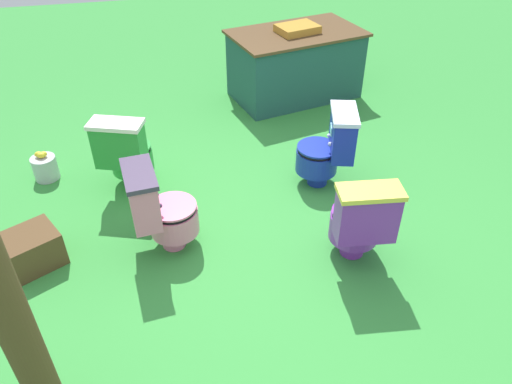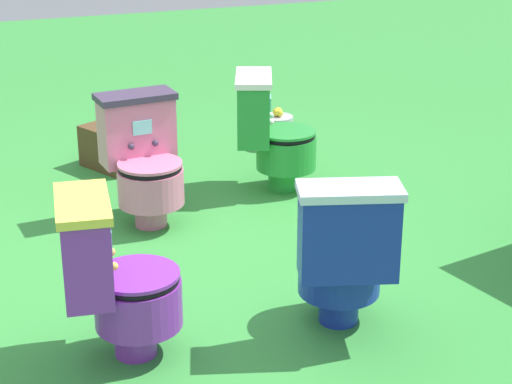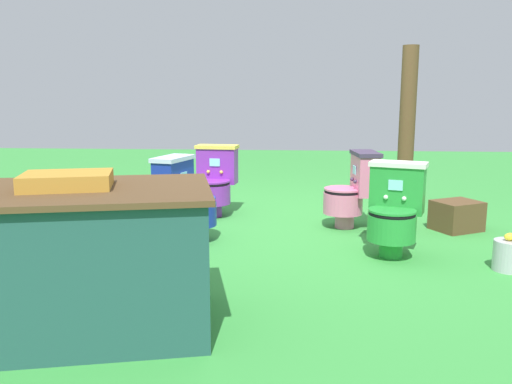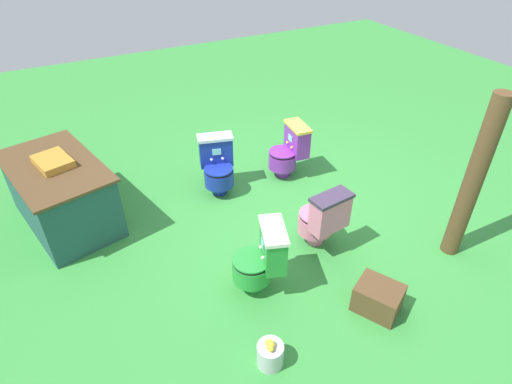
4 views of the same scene
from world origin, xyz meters
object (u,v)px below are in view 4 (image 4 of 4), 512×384
(vendor_table, at_px, (62,194))
(wooden_post, at_px, (473,181))
(lemon_bucket, at_px, (270,354))
(toilet_blue, at_px, (218,165))
(toilet_pink, at_px, (322,219))
(toilet_green, at_px, (261,259))
(toilet_purple, at_px, (289,151))
(small_crate, at_px, (378,298))

(vendor_table, distance_m, wooden_post, 4.34)
(vendor_table, xyz_separation_m, lemon_bucket, (-2.71, -1.18, -0.28))
(toilet_blue, xyz_separation_m, toilet_pink, (-1.49, -0.54, 0.00))
(lemon_bucket, bearing_deg, toilet_green, -23.26)
(wooden_post, xyz_separation_m, lemon_bucket, (-0.27, 2.38, -0.78))
(toilet_purple, bearing_deg, lemon_bucket, 152.51)
(small_crate, bearing_deg, lemon_bucket, 91.57)
(toilet_green, xyz_separation_m, lemon_bucket, (-0.76, 0.33, -0.25))
(small_crate, bearing_deg, toilet_blue, 11.85)
(toilet_green, xyz_separation_m, toilet_purple, (1.61, -1.29, 0.00))
(toilet_blue, xyz_separation_m, vendor_table, (0.23, 1.81, 0.02))
(toilet_pink, relative_size, toilet_purple, 1.00)
(small_crate, relative_size, lemon_bucket, 1.45)
(wooden_post, bearing_deg, toilet_pink, 59.14)
(toilet_pink, xyz_separation_m, wooden_post, (-0.72, -1.21, 0.52))
(wooden_post, distance_m, small_crate, 1.46)
(small_crate, bearing_deg, wooden_post, -78.91)
(vendor_table, distance_m, lemon_bucket, 2.96)
(toilet_pink, height_order, wooden_post, wooden_post)
(toilet_pink, bearing_deg, lemon_bucket, -145.91)
(wooden_post, distance_m, lemon_bucket, 2.52)
(vendor_table, height_order, lemon_bucket, vendor_table)
(toilet_blue, xyz_separation_m, wooden_post, (-2.21, -1.74, 0.52))
(toilet_purple, distance_m, wooden_post, 2.29)
(toilet_green, distance_m, small_crate, 1.12)
(wooden_post, bearing_deg, lemon_bucket, 96.54)
(toilet_pink, height_order, lemon_bucket, toilet_pink)
(toilet_purple, height_order, small_crate, toilet_purple)
(toilet_blue, height_order, toilet_purple, same)
(toilet_blue, bearing_deg, toilet_purple, -170.29)
(toilet_purple, distance_m, small_crate, 2.40)
(toilet_purple, bearing_deg, small_crate, 175.46)
(toilet_pink, bearing_deg, toilet_purple, 66.01)
(toilet_purple, relative_size, small_crate, 1.82)
(wooden_post, height_order, small_crate, wooden_post)
(toilet_green, distance_m, lemon_bucket, 0.87)
(toilet_pink, distance_m, toilet_purple, 1.45)
(toilet_purple, bearing_deg, toilet_green, 148.10)
(wooden_post, bearing_deg, toilet_green, 76.56)
(vendor_table, bearing_deg, wooden_post, -124.39)
(toilet_green, bearing_deg, wooden_post, -83.65)
(toilet_blue, distance_m, wooden_post, 2.86)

